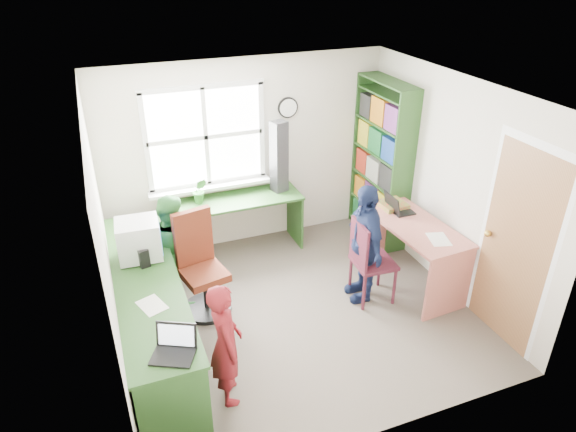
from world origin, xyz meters
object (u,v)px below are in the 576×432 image
(bookshelf, at_px, (381,166))
(potted_plant, at_px, (200,191))
(wooden_chair, at_px, (368,258))
(person_red, at_px, (226,344))
(laptop_right, at_px, (397,207))
(person_navy, at_px, (364,243))
(right_desk, at_px, (412,240))
(crt_monitor, at_px, (139,240))
(laptop_left, at_px, (174,347))
(cd_tower, at_px, (279,157))
(swivel_chair, at_px, (201,270))
(l_desk, at_px, (177,322))
(person_green, at_px, (174,248))

(bookshelf, distance_m, potted_plant, 2.34)
(wooden_chair, height_order, person_red, person_red)
(bookshelf, bearing_deg, wooden_chair, -124.04)
(laptop_right, distance_m, person_navy, 0.73)
(right_desk, relative_size, person_navy, 1.01)
(crt_monitor, relative_size, laptop_left, 1.07)
(right_desk, relative_size, cd_tower, 1.53)
(bookshelf, distance_m, person_red, 3.37)
(laptop_left, relative_size, potted_plant, 1.25)
(bookshelf, height_order, laptop_right, bookshelf)
(swivel_chair, distance_m, potted_plant, 1.15)
(bookshelf, height_order, laptop_left, bookshelf)
(crt_monitor, bearing_deg, swivel_chair, -1.01)
(potted_plant, bearing_deg, l_desk, -110.02)
(cd_tower, bearing_deg, wooden_chair, -90.19)
(bookshelf, bearing_deg, laptop_left, -144.52)
(potted_plant, xyz_separation_m, person_navy, (1.46, -1.47, -0.23))
(l_desk, relative_size, person_green, 2.35)
(swivel_chair, bearing_deg, laptop_left, -121.60)
(l_desk, distance_m, wooden_chair, 2.13)
(swivel_chair, relative_size, laptop_left, 2.78)
(l_desk, relative_size, cd_tower, 3.24)
(crt_monitor, height_order, person_green, person_green)
(right_desk, distance_m, laptop_left, 3.04)
(laptop_right, bearing_deg, right_desk, -175.43)
(person_red, bearing_deg, person_green, 9.10)
(cd_tower, height_order, person_red, cd_tower)
(right_desk, xyz_separation_m, wooden_chair, (-0.62, -0.10, -0.04))
(swivel_chair, bearing_deg, wooden_chair, -28.63)
(right_desk, bearing_deg, swivel_chair, 166.57)
(l_desk, height_order, laptop_left, laptop_left)
(bookshelf, height_order, wooden_chair, bookshelf)
(potted_plant, bearing_deg, person_navy, -45.23)
(laptop_left, height_order, cd_tower, cd_tower)
(bookshelf, relative_size, person_green, 1.67)
(bookshelf, xyz_separation_m, cd_tower, (-1.30, 0.28, 0.20))
(l_desk, height_order, cd_tower, cd_tower)
(person_red, distance_m, person_green, 1.62)
(right_desk, distance_m, person_green, 2.66)
(right_desk, relative_size, laptop_right, 4.27)
(laptop_right, bearing_deg, laptop_left, 116.81)
(laptop_left, xyz_separation_m, potted_plant, (0.75, 2.48, 0.11))
(laptop_right, xyz_separation_m, person_red, (-2.40, -1.25, -0.25))
(crt_monitor, relative_size, cd_tower, 0.48)
(l_desk, distance_m, crt_monitor, 0.93)
(person_green, height_order, person_navy, person_navy)
(bookshelf, xyz_separation_m, laptop_left, (-3.07, -2.19, -0.20))
(right_desk, distance_m, cd_tower, 1.90)
(person_navy, bearing_deg, cd_tower, -155.42)
(swivel_chair, distance_m, laptop_right, 2.35)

